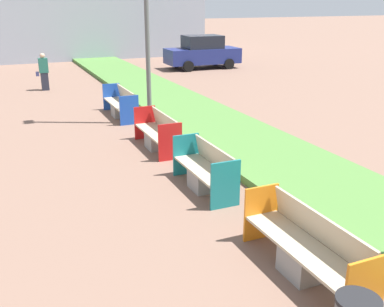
% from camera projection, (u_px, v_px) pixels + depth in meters
% --- Properties ---
extents(planter_grass_strip, '(2.80, 120.00, 0.18)m').
position_uv_depth(planter_grass_strip, '(248.00, 144.00, 12.16)').
color(planter_grass_strip, '#4C7A38').
rests_on(planter_grass_strip, ground).
extents(bench_orange_frame, '(0.65, 2.38, 0.94)m').
position_uv_depth(bench_orange_frame, '(306.00, 252.00, 6.42)').
color(bench_orange_frame, gray).
rests_on(bench_orange_frame, ground).
extents(bench_teal_frame, '(0.65, 1.97, 0.94)m').
position_uv_depth(bench_teal_frame, '(205.00, 173.00, 9.37)').
color(bench_teal_frame, gray).
rests_on(bench_teal_frame, ground).
extents(bench_red_frame, '(0.65, 2.07, 0.94)m').
position_uv_depth(bench_red_frame, '(158.00, 135.00, 11.96)').
color(bench_red_frame, gray).
rests_on(bench_red_frame, ground).
extents(bench_blue_frame, '(0.65, 2.35, 0.94)m').
position_uv_depth(bench_blue_frame, '(121.00, 106.00, 15.23)').
color(bench_blue_frame, gray).
rests_on(bench_blue_frame, ground).
extents(pedestrian_walking, '(0.53, 0.24, 1.61)m').
position_uv_depth(pedestrian_walking, '(44.00, 72.00, 19.52)').
color(pedestrian_walking, '#232633').
rests_on(pedestrian_walking, ground).
extents(parked_car_distant, '(4.25, 2.00, 1.86)m').
position_uv_depth(parked_car_distant, '(202.00, 52.00, 25.75)').
color(parked_car_distant, navy).
rests_on(parked_car_distant, ground).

